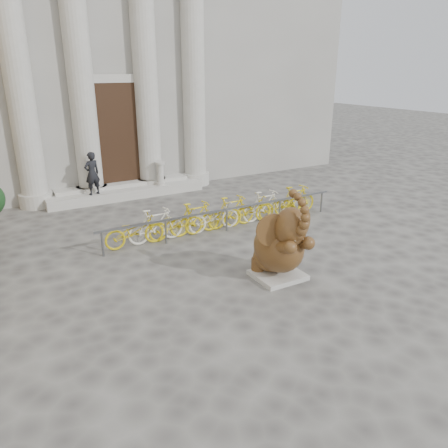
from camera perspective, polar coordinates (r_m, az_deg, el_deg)
ground at (r=9.50m, az=5.54°, el=-10.29°), size 80.00×80.00×0.00m
classical_building at (r=22.14m, az=-18.65°, el=22.11°), size 22.00×10.70×12.00m
entrance_steps at (r=17.36m, az=-12.65°, el=4.10°), size 6.00×1.20×0.36m
elephant_statue at (r=10.25m, az=7.34°, el=-2.86°), size 1.52×1.67×2.27m
bike_rack at (r=13.44m, az=-0.23°, el=1.41°), size 8.00×0.53×1.00m
pedestrian at (r=16.48m, az=-16.85°, el=6.35°), size 0.65×0.51×1.56m
balustrade_post at (r=17.36m, az=-8.30°, el=6.44°), size 0.38×0.38×0.92m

